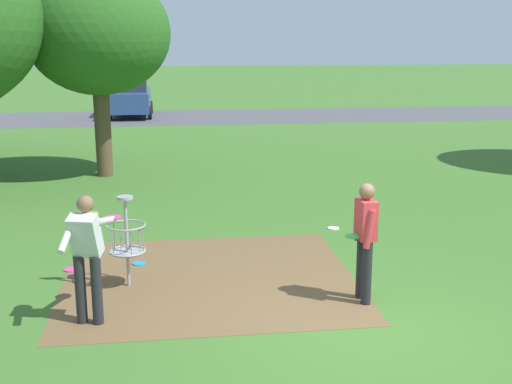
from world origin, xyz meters
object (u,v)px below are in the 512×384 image
(disc_golf_basket, at_px, (123,238))
(player_foreground_watching, at_px, (365,236))
(player_throwing, at_px, (87,251))
(parked_car_leftmost, at_px, (130,97))
(frisbee_near_basket, at_px, (333,228))
(frisbee_by_tee, at_px, (71,270))
(frisbee_mid_grass, at_px, (139,264))
(tree_mid_center, at_px, (98,34))

(disc_golf_basket, distance_m, player_foreground_watching, 3.55)
(player_throwing, height_order, parked_car_leftmost, parked_car_leftmost)
(disc_golf_basket, relative_size, parked_car_leftmost, 0.33)
(parked_car_leftmost, bearing_deg, player_throwing, -88.45)
(frisbee_near_basket, bearing_deg, player_throwing, -138.00)
(disc_golf_basket, height_order, player_foreground_watching, player_foreground_watching)
(disc_golf_basket, distance_m, frisbee_by_tee, 1.42)
(disc_golf_basket, bearing_deg, parked_car_leftmost, 92.57)
(frisbee_near_basket, xyz_separation_m, frisbee_mid_grass, (-3.70, -1.58, 0.00))
(disc_golf_basket, height_order, frisbee_by_tee, disc_golf_basket)
(player_throwing, relative_size, parked_car_leftmost, 0.41)
(disc_golf_basket, distance_m, player_throwing, 1.35)
(frisbee_by_tee, relative_size, parked_car_leftmost, 0.05)
(frisbee_mid_grass, bearing_deg, tree_mid_center, 99.07)
(frisbee_by_tee, distance_m, parked_car_leftmost, 21.35)
(frisbee_mid_grass, bearing_deg, parked_car_leftmost, 93.15)
(disc_golf_basket, relative_size, tree_mid_center, 0.26)
(frisbee_mid_grass, distance_m, parked_car_leftmost, 21.23)
(frisbee_by_tee, bearing_deg, tree_mid_center, 90.84)
(tree_mid_center, bearing_deg, player_foreground_watching, -64.89)
(tree_mid_center, relative_size, parked_car_leftmost, 1.27)
(frisbee_near_basket, relative_size, tree_mid_center, 0.04)
(frisbee_near_basket, distance_m, tree_mid_center, 8.45)
(player_foreground_watching, bearing_deg, tree_mid_center, 115.11)
(player_foreground_watching, distance_m, parked_car_leftmost, 23.59)
(player_foreground_watching, xyz_separation_m, frisbee_mid_grass, (-3.22, 2.00, -0.96))
(frisbee_near_basket, height_order, frisbee_by_tee, same)
(player_foreground_watching, distance_m, frisbee_by_tee, 4.76)
(player_foreground_watching, distance_m, player_throwing, 3.76)
(player_throwing, xyz_separation_m, frisbee_mid_grass, (0.53, 2.23, -0.98))
(frisbee_by_tee, xyz_separation_m, frisbee_mid_grass, (1.07, 0.15, 0.00))
(player_throwing, distance_m, frisbee_mid_grass, 2.49)
(player_foreground_watching, bearing_deg, disc_golf_basket, 162.85)
(frisbee_near_basket, bearing_deg, disc_golf_basket, -146.81)
(disc_golf_basket, xyz_separation_m, frisbee_mid_grass, (0.17, 0.95, -0.74))
(player_foreground_watching, bearing_deg, frisbee_by_tee, 156.69)
(player_foreground_watching, distance_m, frisbee_near_basket, 3.73)
(frisbee_by_tee, bearing_deg, parked_car_leftmost, 90.26)
(player_throwing, xyz_separation_m, tree_mid_center, (-0.65, 9.61, 2.75))
(disc_golf_basket, distance_m, frisbee_mid_grass, 1.22)
(disc_golf_basket, relative_size, frisbee_by_tee, 6.08)
(parked_car_leftmost, bearing_deg, tree_mid_center, -90.06)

